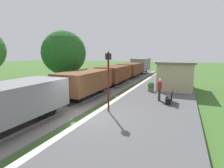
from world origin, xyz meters
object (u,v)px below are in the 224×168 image
bench_near_hut (170,96)px  person_waiting (160,89)px  tree_field_left (71,50)px  lamp_post_near (108,71)px  tree_trackside_far (64,53)px  freight_train (117,73)px  potted_planter (151,86)px  station_hut (176,75)px

bench_near_hut → person_waiting: 1.00m
bench_near_hut → tree_field_left: size_ratio=0.24×
person_waiting → tree_field_left: (-13.21, 7.15, 3.18)m
lamp_post_near → tree_field_left: tree_field_left is taller
bench_near_hut → tree_trackside_far: (-10.65, 1.67, 3.16)m
bench_near_hut → tree_trackside_far: size_ratio=0.25×
freight_train → potted_planter: 5.73m
station_hut → potted_planter: bearing=-125.6°
lamp_post_near → tree_field_left: (-10.67, 10.99, 1.57)m
bench_near_hut → person_waiting: bearing=158.1°
station_hut → tree_trackside_far: 11.85m
station_hut → tree_field_left: size_ratio=0.94×
person_waiting → lamp_post_near: (-2.54, -3.84, 1.62)m
bench_near_hut → tree_trackside_far: 11.24m
person_waiting → potted_planter: size_ratio=1.87×
potted_planter → tree_trackside_far: tree_trackside_far is taller
person_waiting → lamp_post_near: lamp_post_near is taller
lamp_post_near → tree_field_left: bearing=134.2°
tree_trackside_far → tree_field_left: (-3.38, 5.82, 0.49)m
potted_planter → tree_trackside_far: bearing=-168.3°
tree_field_left → station_hut: bearing=-4.7°
potted_planter → tree_field_left: (-12.00, 4.03, 3.65)m
station_hut → tree_trackside_far: size_ratio=0.95×
potted_planter → tree_trackside_far: size_ratio=0.15×
tree_field_left → freight_train: bearing=-7.2°
station_hut → potted_planter: 3.64m
person_waiting → lamp_post_near: 4.88m
station_hut → person_waiting: size_ratio=3.39×
freight_train → tree_trackside_far: tree_trackside_far is taller
potted_planter → tree_trackside_far: (-8.63, -1.79, 3.15)m
person_waiting → tree_field_left: size_ratio=0.28×
lamp_post_near → bench_near_hut: bearing=46.2°
bench_near_hut → tree_trackside_far: bearing=171.1°
freight_train → person_waiting: 8.63m
person_waiting → lamp_post_near: size_ratio=0.46×
freight_train → station_hut: 6.81m
person_waiting → potted_planter: person_waiting is taller
person_waiting → tree_trackside_far: size_ratio=0.28×
freight_train → tree_trackside_far: size_ratio=5.34×
station_hut → person_waiting: bearing=-98.0°
station_hut → tree_trackside_far: tree_trackside_far is taller
station_hut → bench_near_hut: (-0.02, -6.31, -0.93)m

